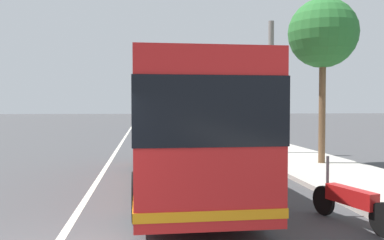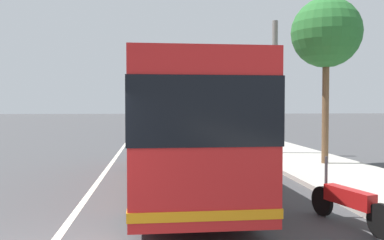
{
  "view_description": "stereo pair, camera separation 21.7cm",
  "coord_description": "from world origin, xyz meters",
  "views": [
    {
      "loc": [
        -5.64,
        -1.45,
        2.3
      ],
      "look_at": [
        5.1,
        -2.68,
        1.92
      ],
      "focal_mm": 38.38,
      "sensor_mm": 36.0,
      "label": 1
    },
    {
      "loc": [
        -5.66,
        -1.67,
        2.3
      ],
      "look_at": [
        5.1,
        -2.68,
        1.92
      ],
      "focal_mm": 38.38,
      "sensor_mm": 36.0,
      "label": 2
    }
  ],
  "objects": [
    {
      "name": "lane_divider_line",
      "position": [
        10.0,
        0.0,
        0.0
      ],
      "size": [
        110.0,
        0.16,
        0.01
      ],
      "primitive_type": "cube",
      "color": "silver",
      "rests_on": "ground"
    },
    {
      "name": "utility_pole",
      "position": [
        12.63,
        -7.18,
        3.07
      ],
      "size": [
        0.26,
        0.26,
        6.15
      ],
      "primitive_type": "cylinder",
      "color": "slate",
      "rests_on": "ground"
    },
    {
      "name": "roadside_tree_mid_block",
      "position": [
        9.11,
        -8.07,
        4.96
      ],
      "size": [
        2.58,
        2.58,
        6.3
      ],
      "color": "brown",
      "rests_on": "ground"
    },
    {
      "name": "car_ahead_same_lane",
      "position": [
        21.26,
        -3.26,
        0.72
      ],
      "size": [
        4.38,
        1.96,
        1.54
      ],
      "rotation": [
        0.0,
        0.0,
        0.02
      ],
      "color": "navy",
      "rests_on": "ground"
    },
    {
      "name": "car_oncoming",
      "position": [
        49.44,
        -2.58,
        0.74
      ],
      "size": [
        4.54,
        2.06,
        1.54
      ],
      "rotation": [
        0.0,
        0.0,
        0.06
      ],
      "color": "gray",
      "rests_on": "ground"
    },
    {
      "name": "motorcycle_by_tree",
      "position": [
        1.77,
        -5.37,
        0.46
      ],
      "size": [
        2.14,
        0.64,
        1.26
      ],
      "rotation": [
        0.0,
        0.0,
        0.26
      ],
      "color": "black",
      "rests_on": "ground"
    },
    {
      "name": "coach_bus",
      "position": [
        5.85,
        -2.38,
        1.84
      ],
      "size": [
        10.74,
        2.65,
        3.23
      ],
      "rotation": [
        0.0,
        0.0,
        0.02
      ],
      "color": "red",
      "rests_on": "ground"
    },
    {
      "name": "sidewalk_curb",
      "position": [
        10.0,
        -7.74,
        0.07
      ],
      "size": [
        110.0,
        3.6,
        0.14
      ],
      "primitive_type": "cube",
      "color": "#B2ADA3",
      "rests_on": "ground"
    },
    {
      "name": "car_behind_bus",
      "position": [
        33.57,
        -1.85,
        0.72
      ],
      "size": [
        4.28,
        1.92,
        1.53
      ],
      "rotation": [
        0.0,
        0.0,
        -0.04
      ],
      "color": "navy",
      "rests_on": "ground"
    }
  ]
}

